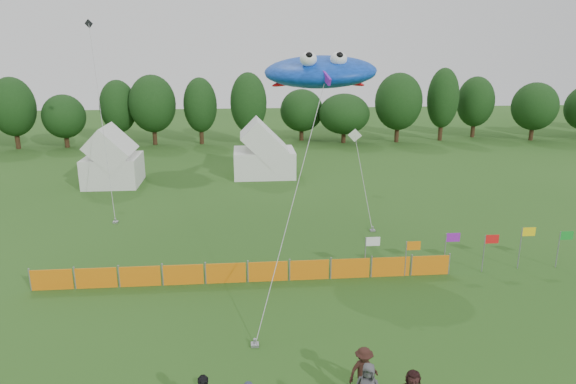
{
  "coord_description": "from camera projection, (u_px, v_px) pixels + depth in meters",
  "views": [
    {
      "loc": [
        -1.8,
        -13.86,
        10.89
      ],
      "look_at": [
        0.0,
        6.0,
        5.2
      ],
      "focal_mm": 32.0,
      "sensor_mm": 36.0,
      "label": 1
    }
  ],
  "objects": [
    {
      "name": "treeline",
      "position": [
        271.0,
        107.0,
        58.44
      ],
      "size": [
        104.57,
        8.78,
        8.36
      ],
      "color": "#382314",
      "rests_on": "ground"
    },
    {
      "name": "tent_left",
      "position": [
        112.0,
        161.0,
        41.43
      ],
      "size": [
        4.33,
        4.33,
        3.82
      ],
      "color": "silver",
      "rests_on": "ground"
    },
    {
      "name": "tent_right",
      "position": [
        264.0,
        154.0,
        44.29
      ],
      "size": [
        5.29,
        4.23,
        3.73
      ],
      "color": "white",
      "rests_on": "ground"
    },
    {
      "name": "barrier_fence",
      "position": [
        247.0,
        272.0,
        24.44
      ],
      "size": [
        19.9,
        0.06,
        1.0
      ],
      "color": "orange",
      "rests_on": "ground"
    },
    {
      "name": "flag_row",
      "position": [
        468.0,
        246.0,
        25.28
      ],
      "size": [
        10.73,
        0.42,
        2.19
      ],
      "color": "gray",
      "rests_on": "ground"
    },
    {
      "name": "spectator_c",
      "position": [
        364.0,
        371.0,
        16.52
      ],
      "size": [
        1.2,
        0.92,
        1.64
      ],
      "primitive_type": "imported",
      "rotation": [
        0.0,
        0.0,
        0.33
      ],
      "color": "black",
      "rests_on": "ground"
    },
    {
      "name": "stingray_kite",
      "position": [
        319.0,
        72.0,
        27.66
      ],
      "size": [
        7.87,
        18.98,
        10.69
      ],
      "color": "blue",
      "rests_on": "ground"
    },
    {
      "name": "small_kite_white",
      "position": [
        360.0,
        161.0,
        37.4
      ],
      "size": [
        1.74,
        10.78,
        4.68
      ],
      "color": "white",
      "rests_on": "ground"
    },
    {
      "name": "small_kite_dark",
      "position": [
        100.0,
        109.0,
        36.78
      ],
      "size": [
        4.15,
        12.19,
        12.95
      ],
      "color": "black",
      "rests_on": "ground"
    }
  ]
}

